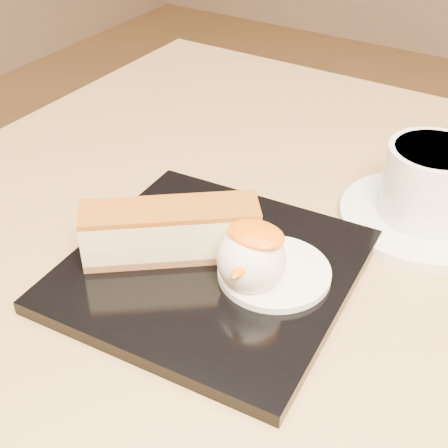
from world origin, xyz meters
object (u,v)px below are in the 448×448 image
Objects in this scene: dessert_plate at (211,270)px; ice_cream_scoop at (251,259)px; table at (282,385)px; coffee_cup at (432,182)px; cheesecake at (171,231)px; saucer at (422,217)px.

ice_cream_scoop reaches higher than dessert_plate.
table is 3.64× the size of dessert_plate.
dessert_plate is at bearing 172.87° from ice_cream_scoop.
coffee_cup reaches higher than table.
cheesecake is 2.54× the size of ice_cream_scoop.
dessert_plate is at bearing -116.61° from coffee_cup.
dessert_plate reaches higher than saucer.
dessert_plate is 0.05m from ice_cream_scoop.
cheesecake reaches higher than saucer.
coffee_cup reaches higher than ice_cream_scoop.
cheesecake reaches higher than table.
table is at bearing -5.54° from cheesecake.
ice_cream_scoop is at bearing -7.13° from dessert_plate.
table is at bearing -122.14° from saucer.
cheesecake reaches higher than dessert_plate.
coffee_cup is (0.13, 0.17, 0.04)m from dessert_plate.
cheesecake is at bearing -132.82° from saucer.
ice_cream_scoop is 0.49× the size of coffee_cup.
dessert_plate is 4.12× the size of ice_cream_scoop.
dessert_plate is at bearing -29.78° from cheesecake.
saucer is at bearing 64.00° from ice_cream_scoop.
dessert_plate is 2.01× the size of coffee_cup.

